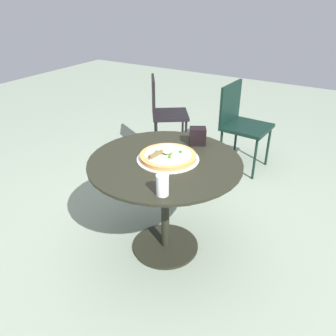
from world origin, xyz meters
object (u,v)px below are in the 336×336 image
(pizza_server, at_px, (162,152))
(patio_chair_far, at_px, (240,120))
(drinking_cup, at_px, (162,185))
(patio_table, at_px, (165,182))
(patio_chair_near, at_px, (164,110))
(pizza_on_tray, at_px, (168,157))
(napkin_dispenser, at_px, (198,136))

(pizza_server, bearing_deg, patio_chair_far, 89.96)
(patio_chair_far, bearing_deg, drinking_cup, -83.31)
(patio_table, height_order, pizza_server, pizza_server)
(patio_table, xyz_separation_m, pizza_server, (-0.02, -0.01, 0.21))
(patio_chair_near, relative_size, patio_chair_far, 1.02)
(pizza_server, height_order, drinking_cup, drinking_cup)
(pizza_server, distance_m, patio_chair_far, 1.46)
(pizza_on_tray, height_order, patio_chair_near, patio_chair_near)
(drinking_cup, distance_m, patio_chair_far, 1.80)
(patio_table, relative_size, pizza_on_tray, 2.46)
(drinking_cup, distance_m, napkin_dispenser, 0.67)
(pizza_server, bearing_deg, drinking_cup, -57.49)
(napkin_dispenser, xyz_separation_m, patio_chair_near, (-0.84, 0.94, -0.24))
(pizza_on_tray, xyz_separation_m, napkin_dispenser, (0.06, 0.29, 0.04))
(patio_chair_far, bearing_deg, napkin_dispenser, -85.85)
(pizza_server, height_order, patio_chair_far, patio_chair_far)
(patio_table, distance_m, pizza_server, 0.21)
(napkin_dispenser, height_order, patio_chair_near, patio_chair_near)
(patio_table, distance_m, patio_chair_near, 1.48)
(napkin_dispenser, bearing_deg, pizza_on_tray, -130.79)
(pizza_on_tray, relative_size, patio_chair_near, 0.46)
(patio_table, bearing_deg, napkin_dispenser, 79.11)
(drinking_cup, height_order, patio_chair_near, patio_chair_near)
(pizza_on_tray, distance_m, drinking_cup, 0.41)
(patio_table, distance_m, pizza_on_tray, 0.17)
(drinking_cup, xyz_separation_m, patio_chair_near, (-0.97, 1.59, -0.24))
(pizza_on_tray, relative_size, pizza_server, 1.79)
(pizza_server, relative_size, patio_chair_near, 0.26)
(pizza_server, bearing_deg, patio_table, 19.80)
(patio_table, height_order, napkin_dispenser, napkin_dispenser)
(pizza_on_tray, bearing_deg, patio_table, -101.77)
(pizza_on_tray, distance_m, napkin_dispenser, 0.30)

